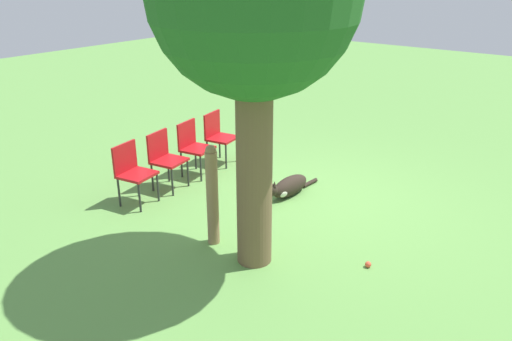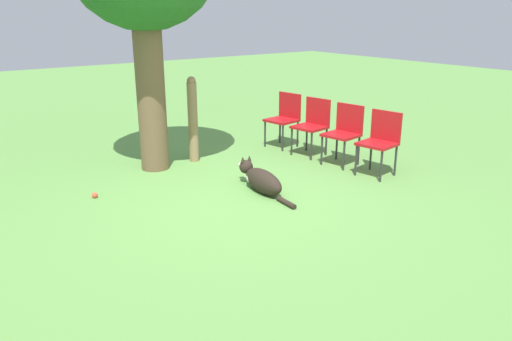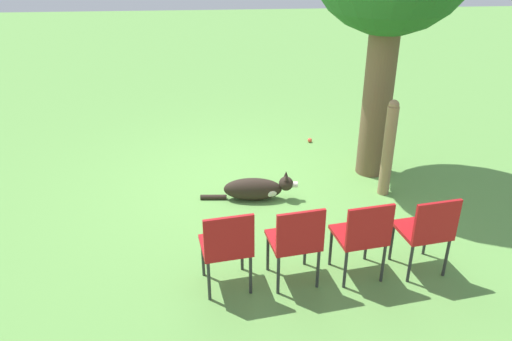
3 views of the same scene
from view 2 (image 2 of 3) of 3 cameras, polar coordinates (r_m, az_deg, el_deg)
The scene contains 8 objects.
ground_plane at distance 5.94m, azimuth -3.20°, elevation -3.04°, with size 30.00×30.00×0.00m, color #609947.
dog at distance 6.08m, azimuth 0.54°, elevation -1.05°, with size 0.30×1.19×0.36m.
fence_post at distance 7.23m, azimuth -7.23°, elevation 5.84°, with size 0.14×0.14×1.23m.
red_chair_0 at distance 6.80m, azimuth 14.05°, elevation 3.59°, with size 0.48×0.50×0.85m.
red_chair_1 at distance 7.18m, azimuth 10.08°, elevation 4.60°, with size 0.48×0.50×0.85m.
red_chair_2 at distance 7.59m, azimuth 6.52°, elevation 5.49°, with size 0.48×0.50×0.85m.
red_chair_3 at distance 8.02m, azimuth 3.32°, elevation 6.27°, with size 0.48×0.50×0.85m.
tennis_ball at distance 6.19m, azimuth -17.95°, elevation -2.70°, with size 0.07×0.07×0.07m.
Camera 2 is at (-3.00, -4.65, 2.14)m, focal length 35.00 mm.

